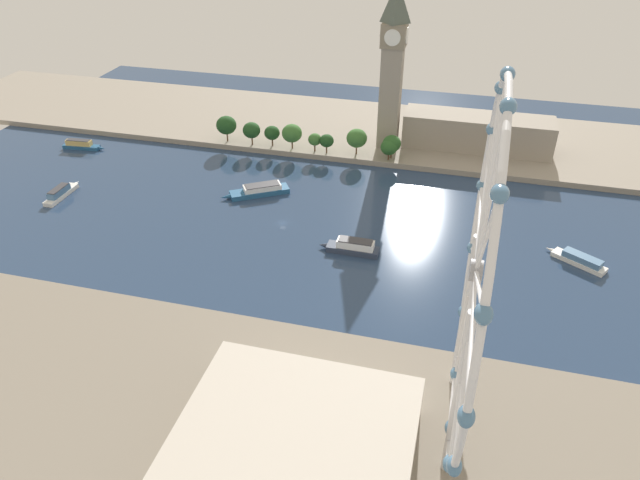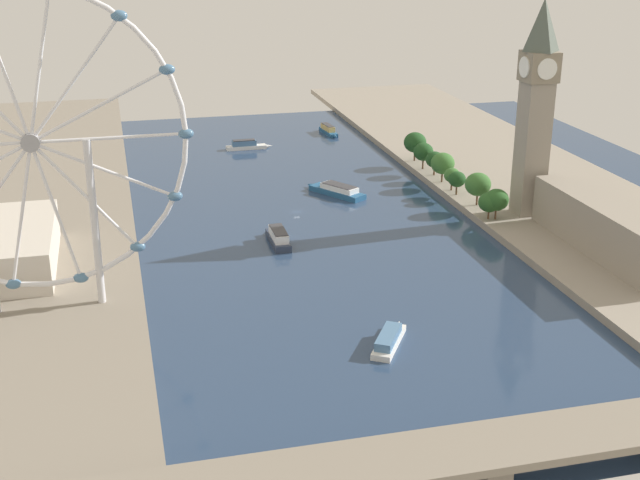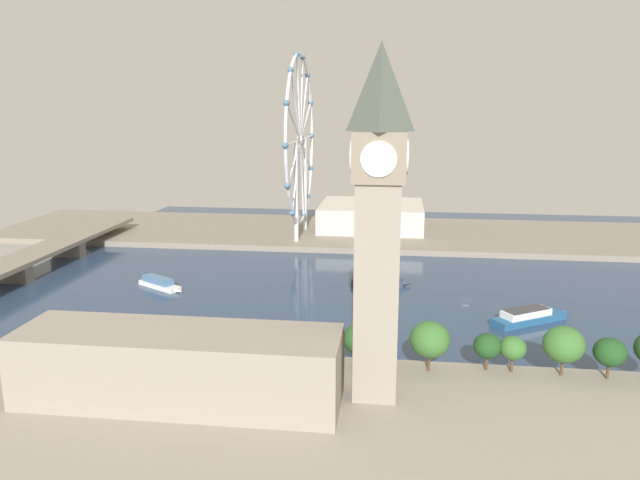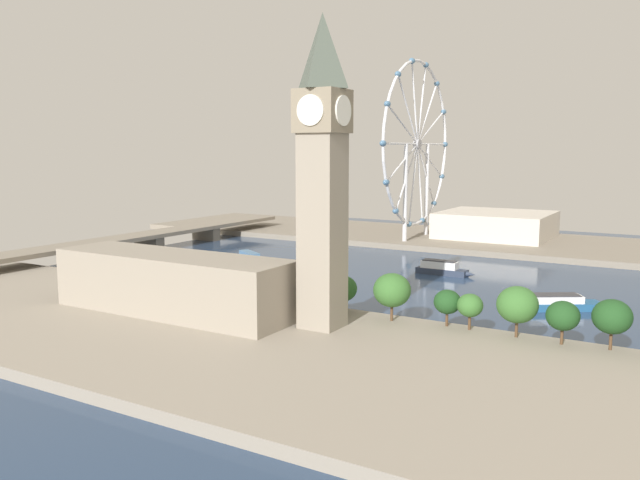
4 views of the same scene
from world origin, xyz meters
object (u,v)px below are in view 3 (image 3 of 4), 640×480
(river_bridge, at_px, (11,266))
(tour_boat_4, at_px, (529,316))
(riverside_hall, at_px, (371,215))
(tour_boat_1, at_px, (160,283))
(tour_boat_2, at_px, (377,279))
(parliament_block, at_px, (179,366))
(ferris_wheel, at_px, (300,142))
(clock_tower, at_px, (378,222))

(river_bridge, bearing_deg, tour_boat_4, -96.23)
(riverside_hall, distance_m, tour_boat_1, 149.33)
(tour_boat_2, bearing_deg, parliament_block, -111.01)
(tour_boat_1, bearing_deg, riverside_hall, 87.73)
(riverside_hall, bearing_deg, tour_boat_4, -157.14)
(ferris_wheel, bearing_deg, tour_boat_2, -150.88)
(ferris_wheel, height_order, river_bridge, ferris_wheel)
(clock_tower, distance_m, river_bridge, 187.63)
(parliament_block, relative_size, river_bridge, 0.38)
(ferris_wheel, bearing_deg, riverside_hall, -54.88)
(tour_boat_4, bearing_deg, tour_boat_1, 138.41)
(ferris_wheel, bearing_deg, parliament_block, -179.85)
(river_bridge, relative_size, tour_boat_2, 8.18)
(clock_tower, relative_size, tour_boat_2, 3.39)
(clock_tower, distance_m, tour_boat_2, 115.12)
(riverside_hall, bearing_deg, parliament_block, 170.43)
(riverside_hall, xyz_separation_m, river_bridge, (-124.07, 148.98, -2.91))
(river_bridge, relative_size, tour_boat_4, 6.73)
(tour_boat_1, bearing_deg, clock_tower, -12.70)
(riverside_hall, distance_m, tour_boat_4, 159.82)
(parliament_block, bearing_deg, tour_boat_2, -21.40)
(riverside_hall, xyz_separation_m, tour_boat_1, (-123.84, 83.03, -8.24))
(tour_boat_4, bearing_deg, parliament_block, -174.82)
(tour_boat_1, distance_m, tour_boat_2, 91.64)
(tour_boat_1, height_order, tour_boat_2, tour_boat_2)
(clock_tower, xyz_separation_m, riverside_hall, (214.74, 10.18, -37.73))
(clock_tower, bearing_deg, river_bridge, 60.33)
(tour_boat_1, bearing_deg, tour_boat_2, 40.94)
(clock_tower, bearing_deg, riverside_hall, 2.71)
(parliament_block, xyz_separation_m, tour_boat_1, (100.28, 45.26, -10.23))
(riverside_hall, distance_m, river_bridge, 193.90)
(clock_tower, xyz_separation_m, tour_boat_1, (90.89, 93.21, -45.97))
(riverside_hall, distance_m, tour_boat_2, 109.44)
(riverside_hall, xyz_separation_m, tour_boat_4, (-147.09, -62.00, -8.00))
(ferris_wheel, bearing_deg, river_bridge, 131.27)
(tour_boat_1, xyz_separation_m, tour_boat_2, (14.92, -90.41, 0.70))
(river_bridge, distance_m, tour_boat_2, 157.16)
(riverside_hall, bearing_deg, clock_tower, -177.29)
(clock_tower, distance_m, tour_boat_1, 138.07)
(ferris_wheel, height_order, tour_boat_2, ferris_wheel)
(tour_boat_2, bearing_deg, river_bridge, -174.07)
(parliament_block, height_order, tour_boat_1, parliament_block)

